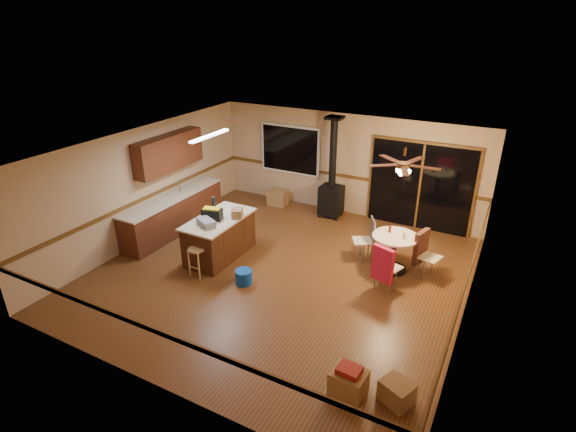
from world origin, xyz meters
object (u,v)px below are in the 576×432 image
Objects in this scene: wood_stove at (332,190)px; chair_near at (384,264)px; toolbox_grey at (206,222)px; box_corner_a at (349,382)px; dining_table at (394,247)px; box_corner_b at (397,392)px; box_under_window at (278,197)px; toolbox_black at (212,214)px; kitchen_island at (220,237)px; blue_bucket at (244,277)px; bar_stool at (198,262)px; chair_left at (368,235)px; chair_right at (422,248)px.

wood_stove is 3.52m from chair_near.
toolbox_grey reaches higher than box_corner_a.
dining_table is 3.54m from box_corner_b.
box_corner_b is at bearing -68.65° from chair_near.
wood_stove reaches higher than box_under_window.
kitchen_island is at bearing 47.88° from toolbox_black.
box_under_window is at bearing 109.39° from blue_bucket.
blue_bucket is 0.71× the size of box_corner_a.
toolbox_black is 3.63m from chair_near.
toolbox_grey is 0.70× the size of bar_stool.
toolbox_black is at bearing -154.23° from chair_left.
blue_bucket is 3.08m from dining_table.
kitchen_island is 3.66m from dining_table.
chair_left is 3.82m from box_corner_a.
dining_table is at bearing 19.69° from toolbox_black.
toolbox_grey is 0.80m from bar_stool.
toolbox_black is at bearing 155.27° from box_corner_b.
chair_right is 3.53m from box_corner_b.
blue_bucket is 0.48× the size of chair_near.
box_corner_a is (3.78, -1.50, -0.12)m from bar_stool.
kitchen_island is 0.67× the size of wood_stove.
wood_stove reaches higher than bar_stool.
blue_bucket is 2.75m from chair_left.
chair_right is 4.67m from box_under_window.
chair_left is 1.16× the size of box_corner_a.
chair_near reaches higher than dining_table.
toolbox_grey is at bearing -157.28° from chair_right.
chair_right is at bearing -33.36° from wood_stove.
toolbox_black reaches higher than chair_right.
chair_left is at bearing 47.79° from blue_bucket.
chair_left is 3.63m from box_under_window.
box_corner_a is at bearing -21.58° from bar_stool.
toolbox_black is 5.10m from box_corner_b.
dining_table is 0.88m from chair_near.
chair_left is at bearing 177.49° from chair_right.
bar_stool is 0.86× the size of chair_near.
bar_stool reaches higher than box_under_window.
bar_stool is (0.06, -0.84, -0.15)m from kitchen_island.
wood_stove is at bearing 72.34° from bar_stool.
box_corner_a reaches higher than blue_bucket.
box_corner_a is (3.86, -1.94, -0.79)m from toolbox_grey.
chair_near is 1.49× the size of box_corner_a.
kitchen_island is at bearing -113.09° from wood_stove.
blue_bucket is (1.04, -0.68, -0.31)m from kitchen_island.
toolbox_black is 1.54m from blue_bucket.
box_under_window reaches higher than box_corner_b.
toolbox_grey is at bearing 165.01° from blue_bucket.
toolbox_grey is 3.37m from chair_left.
wood_stove is 3.45m from toolbox_black.
box_corner_a is (-0.15, -3.62, -0.42)m from chair_right.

